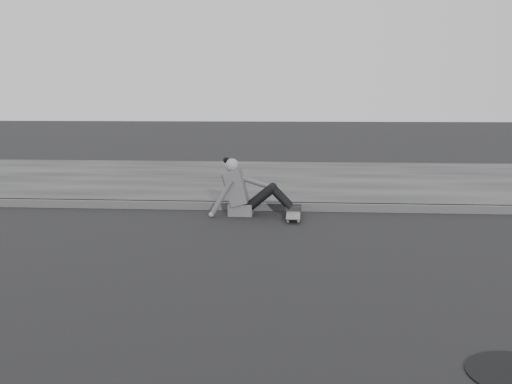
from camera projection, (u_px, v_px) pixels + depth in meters
The scene contains 5 objects.
ground at pixel (367, 255), 6.41m from camera, with size 80.00×80.00×0.00m, color black.
curb at pixel (348, 207), 8.94m from camera, with size 24.00×0.16×0.12m, color #474747.
sidewalk at pixel (336, 181), 11.91m from camera, with size 24.00×6.00×0.12m, color #393939.
skateboard at pixel (293, 214), 8.35m from camera, with size 0.20×0.78×0.09m.
seated_woman at pixel (245, 191), 8.61m from camera, with size 1.38×0.46×0.88m.
Camera 1 is at (-0.78, -6.29, 1.73)m, focal length 40.00 mm.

